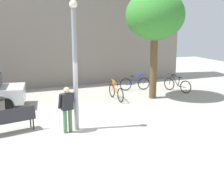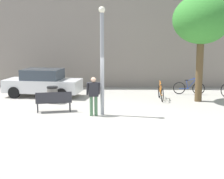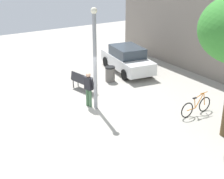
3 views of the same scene
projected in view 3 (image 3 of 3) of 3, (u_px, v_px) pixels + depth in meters
name	position (u px, v px, depth m)	size (l,w,h in m)	color
ground_plane	(93.00, 113.00, 14.63)	(36.00, 36.00, 0.00)	#A8A399
lamppost	(95.00, 56.00, 14.16)	(0.28, 0.28, 4.60)	gray
person_by_lamppost	(89.00, 87.00, 14.96)	(0.63, 0.38, 1.67)	#47704C
park_bench	(83.00, 81.00, 16.88)	(1.66, 0.80, 0.92)	#2D2D33
bicycle_orange	(196.00, 107.00, 14.37)	(0.08, 1.81, 0.97)	black
parked_car_white	(127.00, 59.00, 19.69)	(4.41, 2.30, 1.55)	silver
trash_bin	(110.00, 74.00, 18.25)	(0.56, 0.56, 0.85)	#66605B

